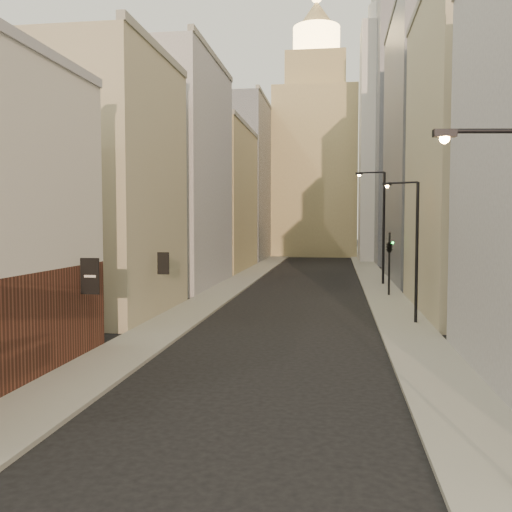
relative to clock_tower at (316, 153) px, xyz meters
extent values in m
cube|color=gray|center=(-5.50, -37.00, -17.56)|extent=(3.00, 140.00, 0.15)
cube|color=gray|center=(7.50, -37.00, -17.56)|extent=(3.00, 140.00, 0.15)
cube|color=black|center=(-6.30, -78.00, -14.03)|extent=(0.80, 0.08, 1.50)
cube|color=black|center=(-6.30, -68.00, -14.23)|extent=(0.70, 0.08, 1.30)
cube|color=tan|center=(-11.00, -66.00, -9.63)|extent=(8.00, 12.00, 16.00)
cube|color=#96969B|center=(-11.00, -50.00, -7.63)|extent=(8.00, 16.00, 20.00)
cube|color=tan|center=(-11.00, -32.00, -9.13)|extent=(8.00, 18.00, 17.00)
cube|color=gray|center=(-11.00, -12.00, -5.63)|extent=(8.00, 20.00, 24.00)
cube|color=tan|center=(13.00, -62.00, -7.63)|extent=(8.00, 16.00, 20.00)
cube|color=gray|center=(13.00, -42.00, -4.63)|extent=(8.00, 20.00, 26.00)
cube|color=gray|center=(19.00, -14.00, 7.37)|extent=(20.00, 22.00, 50.00)
cube|color=tan|center=(0.00, 0.00, -3.63)|extent=(14.00, 14.00, 28.00)
cube|color=tan|center=(0.00, 0.00, 13.37)|extent=(10.00, 10.00, 6.00)
cylinder|color=#FFCC72|center=(0.00, 0.00, 18.87)|extent=(8.00, 8.00, 5.00)
cone|color=tan|center=(0.00, 0.00, 23.37)|extent=(7.00, 7.00, 5.00)
cube|color=silver|center=(11.00, -14.00, -0.63)|extent=(8.00, 8.00, 34.00)
cylinder|color=silver|center=(11.00, -14.00, 17.87)|extent=(6.00, 6.00, 3.00)
cylinder|color=black|center=(6.77, -87.66, -9.93)|extent=(1.71, 0.32, 0.10)
cube|color=black|center=(5.92, -87.77, -9.97)|extent=(0.49, 0.25, 0.15)
sphere|color=#FF9F3F|center=(5.92, -87.77, -10.08)|extent=(0.21, 0.21, 0.21)
cylinder|color=black|center=(8.19, -67.21, -13.62)|extent=(0.18, 0.18, 8.04)
cylinder|color=black|center=(7.38, -66.83, -9.60)|extent=(1.66, 0.85, 0.11)
cube|color=black|center=(6.57, -66.46, -9.64)|extent=(0.53, 0.39, 0.16)
sphere|color=#FF9F3F|center=(6.57, -66.46, -9.76)|extent=(0.21, 0.21, 0.21)
cylinder|color=black|center=(7.97, -47.00, -12.47)|extent=(0.23, 0.23, 10.32)
cylinder|color=black|center=(6.85, -46.75, -7.32)|extent=(2.27, 0.63, 0.14)
cube|color=black|center=(5.73, -46.50, -7.37)|extent=(0.67, 0.38, 0.21)
sphere|color=#FF9F3F|center=(5.73, -46.50, -7.52)|extent=(0.28, 0.28, 0.28)
cylinder|color=black|center=(7.78, -55.12, -15.13)|extent=(0.16, 0.16, 5.00)
imported|color=black|center=(7.78, -55.12, -13.43)|extent=(0.74, 0.74, 1.55)
sphere|color=#19E533|center=(8.03, -55.12, -13.43)|extent=(0.16, 0.16, 0.16)
camera|label=1|loc=(3.72, -100.10, -11.79)|focal=40.00mm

